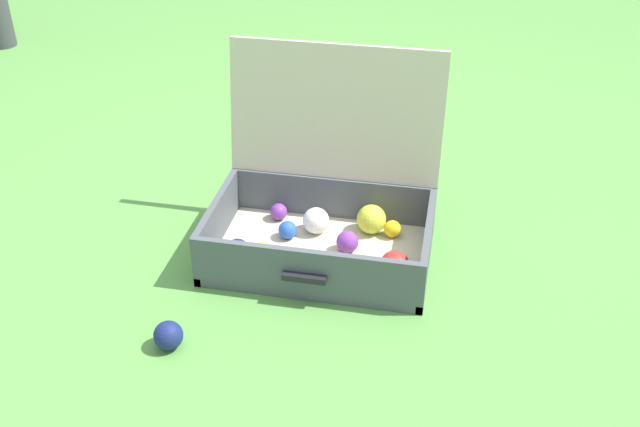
% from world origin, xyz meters
% --- Properties ---
extents(ground_plane, '(16.00, 16.00, 0.00)m').
position_xyz_m(ground_plane, '(0.00, 0.00, 0.00)').
color(ground_plane, '#569342').
extents(open_suitcase, '(0.59, 0.46, 0.52)m').
position_xyz_m(open_suitcase, '(-0.05, -0.01, 0.12)').
color(open_suitcase, beige).
rests_on(open_suitcase, ground).
extents(stray_ball_on_grass, '(0.07, 0.07, 0.07)m').
position_xyz_m(stray_ball_on_grass, '(-0.33, -0.48, 0.03)').
color(stray_ball_on_grass, navy).
rests_on(stray_ball_on_grass, ground).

